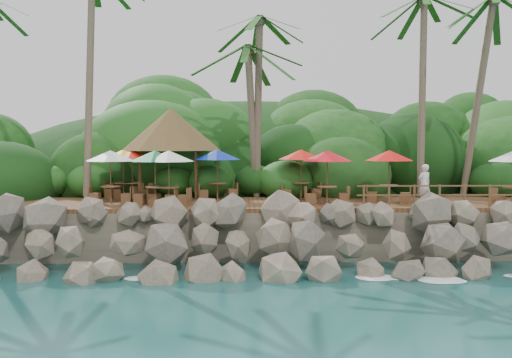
{
  "coord_description": "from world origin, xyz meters",
  "views": [
    {
      "loc": [
        -0.72,
        -20.34,
        5.21
      ],
      "look_at": [
        0.0,
        6.0,
        3.4
      ],
      "focal_mm": 39.48,
      "sensor_mm": 36.0,
      "label": 1
    }
  ],
  "objects": [
    {
      "name": "dining_clusters",
      "position": [
        -0.65,
        6.07,
        4.34
      ],
      "size": [
        20.43,
        5.44,
        2.46
      ],
      "color": "brown",
      "rests_on": "terrace"
    },
    {
      "name": "railing",
      "position": [
        7.89,
        3.65,
        2.91
      ],
      "size": [
        7.2,
        0.1,
        1.0
      ],
      "color": "brown",
      "rests_on": "terrace"
    },
    {
      "name": "foam_line",
      "position": [
        0.0,
        0.3,
        0.03
      ],
      "size": [
        25.2,
        0.8,
        0.06
      ],
      "color": "white",
      "rests_on": "ground"
    },
    {
      "name": "waiter",
      "position": [
        7.77,
        5.32,
        3.21
      ],
      "size": [
        0.77,
        0.64,
        1.81
      ],
      "primitive_type": "imported",
      "rotation": [
        0.0,
        0.0,
        3.49
      ],
      "color": "white",
      "rests_on": "terrace"
    },
    {
      "name": "terrace",
      "position": [
        0.0,
        6.0,
        2.2
      ],
      "size": [
        26.0,
        5.0,
        0.2
      ],
      "primitive_type": "cube",
      "color": "brown",
      "rests_on": "land_base"
    },
    {
      "name": "palapa",
      "position": [
        -4.35,
        9.14,
        5.79
      ],
      "size": [
        5.18,
        5.18,
        4.6
      ],
      "color": "brown",
      "rests_on": "ground"
    },
    {
      "name": "ground",
      "position": [
        0.0,
        0.0,
        0.0
      ],
      "size": [
        140.0,
        140.0,
        0.0
      ],
      "primitive_type": "plane",
      "color": "#19514F",
      "rests_on": "ground"
    },
    {
      "name": "jungle_hill",
      "position": [
        0.0,
        23.5,
        0.0
      ],
      "size": [
        44.8,
        28.0,
        15.4
      ],
      "primitive_type": "ellipsoid",
      "color": "#143811",
      "rests_on": "ground"
    },
    {
      "name": "jungle_foliage",
      "position": [
        0.0,
        15.0,
        0.0
      ],
      "size": [
        44.0,
        16.0,
        12.0
      ],
      "primitive_type": null,
      "color": "#143811",
      "rests_on": "ground"
    },
    {
      "name": "land_base",
      "position": [
        0.0,
        16.0,
        1.05
      ],
      "size": [
        32.0,
        25.2,
        2.1
      ],
      "primitive_type": "cube",
      "color": "gray",
      "rests_on": "ground"
    },
    {
      "name": "seawall",
      "position": [
        0.0,
        2.0,
        1.15
      ],
      "size": [
        29.0,
        4.0,
        2.3
      ],
      "primitive_type": null,
      "color": "gray",
      "rests_on": "ground"
    },
    {
      "name": "palms",
      "position": [
        -0.31,
        8.56,
        12.15
      ],
      "size": [
        31.2,
        6.49,
        13.13
      ],
      "color": "brown",
      "rests_on": "ground"
    }
  ]
}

